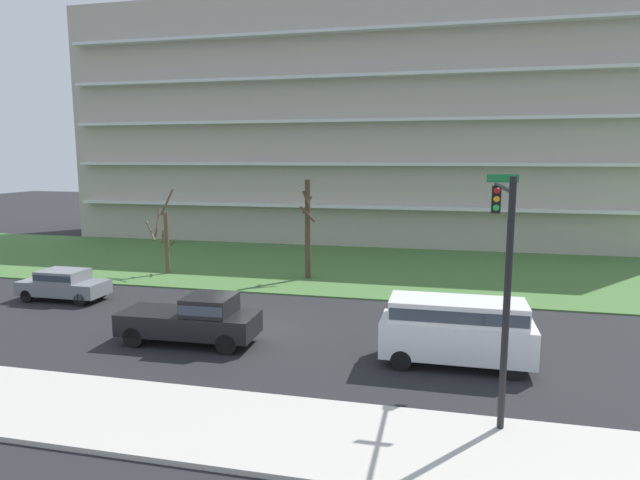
{
  "coord_description": "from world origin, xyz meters",
  "views": [
    {
      "loc": [
        7.73,
        -20.72,
        7.22
      ],
      "look_at": [
        1.51,
        6.0,
        3.03
      ],
      "focal_mm": 30.38,
      "sensor_mm": 36.0,
      "label": 1
    }
  ],
  "objects_px": {
    "sedan_gray_near_left": "(64,283)",
    "pickup_black_center_left": "(195,318)",
    "tree_far_left": "(165,238)",
    "tree_left": "(308,228)",
    "van_white_center_right": "(456,327)",
    "traffic_signal_mast": "(503,253)"
  },
  "relations": [
    {
      "from": "sedan_gray_near_left",
      "to": "van_white_center_right",
      "type": "relative_size",
      "value": 0.85
    },
    {
      "from": "tree_far_left",
      "to": "pickup_black_center_left",
      "type": "distance_m",
      "value": 13.56
    },
    {
      "from": "tree_left",
      "to": "van_white_center_right",
      "type": "height_order",
      "value": "tree_left"
    },
    {
      "from": "sedan_gray_near_left",
      "to": "pickup_black_center_left",
      "type": "height_order",
      "value": "pickup_black_center_left"
    },
    {
      "from": "sedan_gray_near_left",
      "to": "pickup_black_center_left",
      "type": "distance_m",
      "value": 10.46
    },
    {
      "from": "sedan_gray_near_left",
      "to": "traffic_signal_mast",
      "type": "bearing_deg",
      "value": 159.87
    },
    {
      "from": "tree_far_left",
      "to": "pickup_black_center_left",
      "type": "xyz_separation_m",
      "value": [
        7.44,
        -11.27,
        -1.28
      ]
    },
    {
      "from": "sedan_gray_near_left",
      "to": "van_white_center_right",
      "type": "xyz_separation_m",
      "value": [
        19.34,
        -4.5,
        0.52
      ]
    },
    {
      "from": "sedan_gray_near_left",
      "to": "pickup_black_center_left",
      "type": "bearing_deg",
      "value": 154.77
    },
    {
      "from": "tree_far_left",
      "to": "tree_left",
      "type": "bearing_deg",
      "value": 4.43
    },
    {
      "from": "tree_far_left",
      "to": "traffic_signal_mast",
      "type": "bearing_deg",
      "value": -37.91
    },
    {
      "from": "van_white_center_right",
      "to": "tree_left",
      "type": "bearing_deg",
      "value": 124.99
    },
    {
      "from": "tree_left",
      "to": "pickup_black_center_left",
      "type": "relative_size",
      "value": 1.09
    },
    {
      "from": "tree_far_left",
      "to": "sedan_gray_near_left",
      "type": "bearing_deg",
      "value": -106.51
    },
    {
      "from": "van_white_center_right",
      "to": "traffic_signal_mast",
      "type": "relative_size",
      "value": 0.77
    },
    {
      "from": "tree_left",
      "to": "pickup_black_center_left",
      "type": "distance_m",
      "value": 12.23
    },
    {
      "from": "pickup_black_center_left",
      "to": "traffic_signal_mast",
      "type": "height_order",
      "value": "traffic_signal_mast"
    },
    {
      "from": "tree_far_left",
      "to": "van_white_center_right",
      "type": "distance_m",
      "value": 20.7
    },
    {
      "from": "tree_far_left",
      "to": "sedan_gray_near_left",
      "type": "distance_m",
      "value": 7.21
    },
    {
      "from": "tree_left",
      "to": "pickup_black_center_left",
      "type": "xyz_separation_m",
      "value": [
        -1.49,
        -11.96,
        -2.1
      ]
    },
    {
      "from": "tree_far_left",
      "to": "sedan_gray_near_left",
      "type": "relative_size",
      "value": 1.2
    },
    {
      "from": "tree_left",
      "to": "traffic_signal_mast",
      "type": "bearing_deg",
      "value": -57.72
    }
  ]
}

